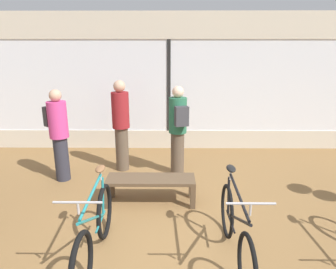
% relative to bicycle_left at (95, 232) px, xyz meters
% --- Properties ---
extents(ground_plane, '(24.00, 24.00, 0.00)m').
position_rel_bicycle_left_xyz_m(ground_plane, '(0.81, 0.44, -0.39)').
color(ground_plane, olive).
extents(shop_back_wall, '(12.00, 0.08, 3.20)m').
position_rel_bicycle_left_xyz_m(shop_back_wall, '(0.81, 4.18, 1.25)').
color(shop_back_wall, beige).
rests_on(shop_back_wall, ground_plane).
extents(bicycle_left, '(0.46, 1.76, 1.04)m').
position_rel_bicycle_left_xyz_m(bicycle_left, '(0.00, 0.00, 0.00)').
color(bicycle_left, black).
rests_on(bicycle_left, ground_plane).
extents(bicycle_right, '(0.46, 1.78, 1.03)m').
position_rel_bicycle_left_xyz_m(bicycle_right, '(1.60, 0.03, 0.00)').
color(bicycle_right, black).
rests_on(bicycle_right, ground_plane).
extents(display_bench, '(1.40, 0.44, 0.43)m').
position_rel_bicycle_left_xyz_m(display_bench, '(0.54, 1.40, -0.04)').
color(display_bench, brown).
rests_on(display_bench, ground_plane).
extents(customer_near_rack, '(0.42, 0.54, 1.73)m').
position_rel_bicycle_left_xyz_m(customer_near_rack, '(1.00, 2.56, 0.55)').
color(customer_near_rack, brown).
rests_on(customer_near_rack, ground_plane).
extents(customer_by_window, '(0.43, 0.43, 1.82)m').
position_rel_bicycle_left_xyz_m(customer_by_window, '(-0.13, 2.78, 0.57)').
color(customer_by_window, brown).
rests_on(customer_by_window, ground_plane).
extents(customer_mid_floor, '(0.55, 0.53, 1.71)m').
position_rel_bicycle_left_xyz_m(customer_mid_floor, '(-1.19, 2.28, 0.53)').
color(customer_mid_floor, '#2D2D38').
rests_on(customer_mid_floor, ground_plane).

